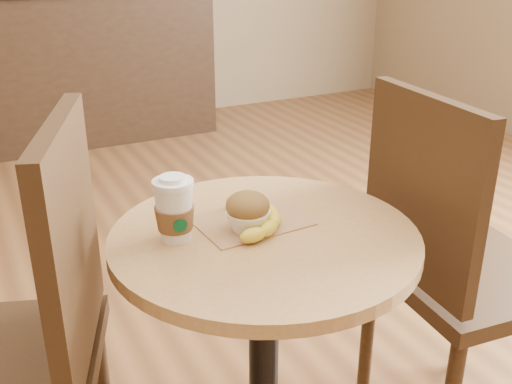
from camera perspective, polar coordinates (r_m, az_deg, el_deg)
cafe_table at (r=1.41m, az=0.76°, el=-12.25°), size 0.67×0.67×0.75m
chair_left at (r=1.34m, az=-21.78°, el=-13.51°), size 0.58×0.58×1.04m
chair_right at (r=1.65m, az=18.31°, el=-6.40°), size 0.48×0.48×1.01m
service_counter at (r=4.41m, az=-19.11°, el=11.11°), size 2.30×0.65×1.04m
kraft_bag at (r=1.34m, az=-0.48°, el=-2.75°), size 0.25×0.19×0.00m
coffee_cup at (r=1.25m, az=-7.77°, el=-1.86°), size 0.08×0.09×0.14m
muffin at (r=1.28m, az=-0.79°, el=-1.88°), size 0.10×0.10×0.09m
banana at (r=1.32m, az=-0.26°, el=-2.28°), size 0.22×0.27×0.03m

